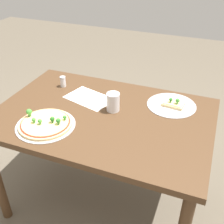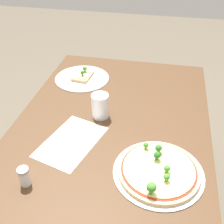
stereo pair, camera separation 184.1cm
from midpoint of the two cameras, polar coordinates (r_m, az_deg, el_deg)
ground_plane at (r=1.76m, az=-28.99°, el=-37.77°), size 8.00×8.00×0.00m
dining_table at (r=1.20m, az=-39.09°, el=-27.27°), size 1.26×0.85×0.75m
pizza_tray_whole at (r=0.97m, az=-43.52°, el=-40.73°), size 0.33×0.33×0.07m
pizza_tray_slice at (r=1.39m, az=-37.46°, el=-9.40°), size 0.30×0.30×0.06m
drinking_cup at (r=1.14m, az=-42.82°, el=-20.39°), size 0.08×0.08×0.11m
condiment_shaker at (r=1.26m, az=-63.60°, el=-30.68°), size 0.04×0.04×0.07m
paper_menu at (r=1.20m, az=-51.19°, el=-26.84°), size 0.33×0.26×0.00m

